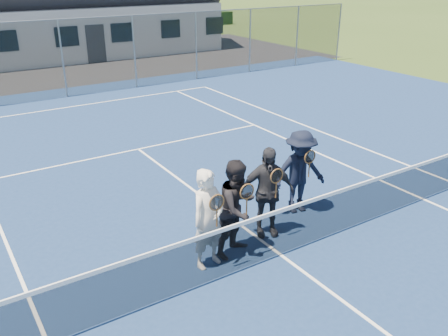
# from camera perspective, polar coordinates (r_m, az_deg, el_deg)

# --- Properties ---
(ground) EXTENTS (220.00, 220.00, 0.00)m
(ground) POSITION_cam_1_polar(r_m,az_deg,el_deg) (26.48, -22.21, 10.89)
(ground) COLOR #314719
(ground) RESTS_ON ground
(court_surface) EXTENTS (30.00, 30.00, 0.02)m
(court_surface) POSITION_cam_1_polar(r_m,az_deg,el_deg) (8.82, 6.73, -10.35)
(court_surface) COLOR navy
(court_surface) RESTS_ON ground
(court_markings) EXTENTS (11.03, 23.83, 0.01)m
(court_markings) POSITION_cam_1_polar(r_m,az_deg,el_deg) (8.81, 6.73, -10.26)
(court_markings) COLOR white
(court_markings) RESTS_ON court_surface
(tennis_net) EXTENTS (11.68, 0.08, 1.10)m
(tennis_net) POSITION_cam_1_polar(r_m,az_deg,el_deg) (8.54, 6.89, -7.38)
(tennis_net) COLOR slate
(tennis_net) RESTS_ON ground
(perimeter_fence) EXTENTS (30.07, 0.07, 3.02)m
(perimeter_fence) POSITION_cam_1_polar(r_m,az_deg,el_deg) (19.96, -18.86, 12.33)
(perimeter_fence) COLOR slate
(perimeter_fence) RESTS_ON ground
(player_a) EXTENTS (0.72, 0.55, 1.80)m
(player_a) POSITION_cam_1_polar(r_m,az_deg,el_deg) (8.04, -1.89, -6.15)
(player_a) COLOR white
(player_a) RESTS_ON court_surface
(player_b) EXTENTS (1.05, 0.93, 1.80)m
(player_b) POSITION_cam_1_polar(r_m,az_deg,el_deg) (8.39, 1.66, -4.80)
(player_b) COLOR black
(player_b) RESTS_ON court_surface
(player_c) EXTENTS (1.14, 0.83, 1.80)m
(player_c) POSITION_cam_1_polar(r_m,az_deg,el_deg) (9.00, 5.16, -2.87)
(player_c) COLOR #25252A
(player_c) RESTS_ON court_surface
(player_d) EXTENTS (1.27, 0.88, 1.80)m
(player_d) POSITION_cam_1_polar(r_m,az_deg,el_deg) (9.93, 9.08, -0.49)
(player_d) COLOR black
(player_d) RESTS_ON court_surface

